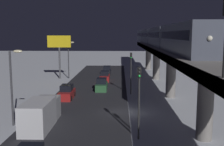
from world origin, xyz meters
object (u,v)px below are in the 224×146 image
box_truck (41,113)px  sedan_black (107,71)px  subway_train (154,36)px  commercial_billboard (59,46)px  sedan_red (67,93)px  traffic_light_mid (131,67)px  sedan_green (102,85)px  traffic_light_near (139,92)px  sedan_red_2 (105,77)px

box_truck → sedan_black: bearing=-97.6°
subway_train → commercial_billboard: bearing=11.3°
sedan_red → traffic_light_mid: bearing=-161.8°
sedan_black → commercial_billboard: bearing=-146.3°
sedan_green → subway_train: bearing=55.7°
sedan_red → sedan_black: bearing=-100.9°
subway_train → traffic_light_near: 37.44m
sedan_red → sedan_black: size_ratio=1.05×
sedan_black → traffic_light_mid: (-4.70, 20.74, 3.40)m
subway_train → sedan_black: bearing=-12.6°
sedan_black → commercial_billboard: 12.86m
sedan_red_2 → subway_train: bearing=31.1°
box_truck → traffic_light_near: (-9.50, 3.09, 2.85)m
sedan_black → sedan_green: size_ratio=0.97×
sedan_green → sedan_red_2: bearing=90.0°
sedan_black → box_truck: size_ratio=0.59×
sedan_red → commercial_billboard: 19.12m
box_truck → sedan_green: bearing=-104.7°
sedan_red → traffic_light_near: 18.19m
box_truck → traffic_light_near: size_ratio=1.16×
sedan_red → commercial_billboard: size_ratio=0.51×
box_truck → traffic_light_mid: size_ratio=1.16×
sedan_black → sedan_green: bearing=-90.0°
sedan_red → traffic_light_mid: traffic_light_mid is taller
sedan_black → traffic_light_near: traffic_light_near is taller
traffic_light_near → commercial_billboard: bearing=-66.6°
sedan_black → box_truck: (4.80, 35.96, 0.55)m
sedan_red_2 → sedan_black: bearing=90.0°
sedan_red → sedan_red_2: 15.86m
commercial_billboard → sedan_red_2: bearing=166.3°
box_truck → commercial_billboard: (4.64, -29.65, 5.48)m
sedan_green → box_truck: 18.97m
traffic_light_mid → commercial_billboard: size_ratio=0.72×
traffic_light_mid → sedan_black: bearing=-77.2°
traffic_light_near → sedan_black: bearing=-83.1°
sedan_black → traffic_light_near: size_ratio=0.68×
subway_train → sedan_red: 27.37m
sedan_green → traffic_light_near: bearing=-77.6°
sedan_red_2 → commercial_billboard: 11.44m
sedan_red → sedan_red_2: same height
traffic_light_near → traffic_light_mid: 18.30m
sedan_red_2 → traffic_light_mid: traffic_light_mid is taller
sedan_red → box_truck: size_ratio=0.62×
sedan_red_2 → box_truck: size_ratio=0.59×
sedan_black → box_truck: 36.28m
sedan_black → commercial_billboard: size_ratio=0.49×
traffic_light_mid → commercial_billboard: commercial_billboard is taller
sedan_green → commercial_billboard: 15.92m
box_truck → traffic_light_mid: bearing=-122.0°
traffic_light_mid → subway_train: bearing=-107.2°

